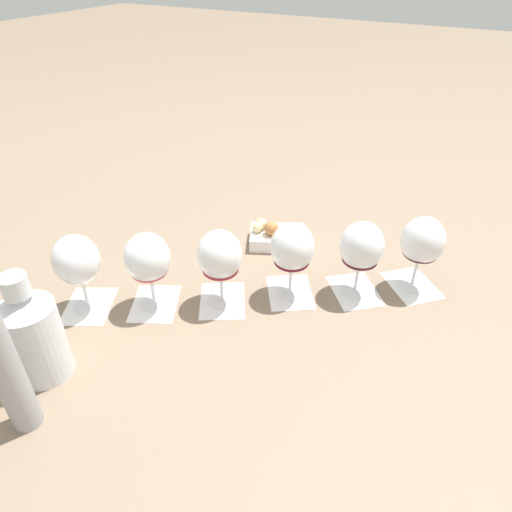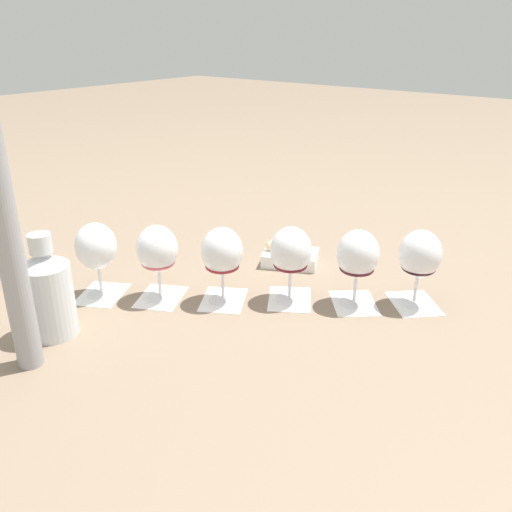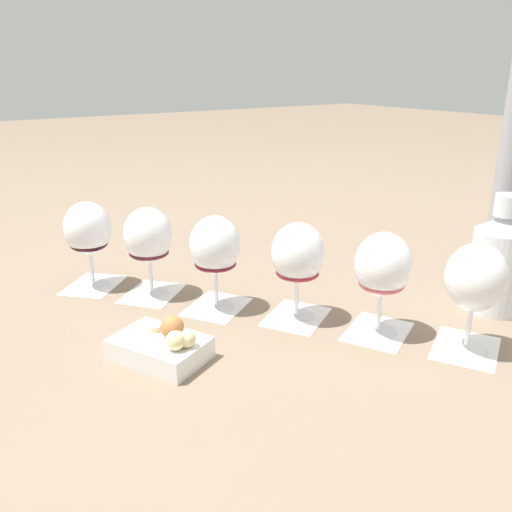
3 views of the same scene
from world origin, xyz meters
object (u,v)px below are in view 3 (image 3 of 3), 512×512
(wine_glass_5, at_px, (88,232))
(snack_dish, at_px, (163,346))
(wine_glass_1, at_px, (383,269))
(wine_glass_0, at_px, (475,282))
(wine_glass_3, at_px, (215,249))
(wine_glass_4, at_px, (148,238))
(wine_glass_2, at_px, (298,256))
(ceramic_vase, at_px, (499,262))

(wine_glass_5, height_order, snack_dish, wine_glass_5)
(wine_glass_1, bearing_deg, wine_glass_0, -147.98)
(wine_glass_5, bearing_deg, wine_glass_0, -145.56)
(wine_glass_0, relative_size, wine_glass_5, 1.00)
(wine_glass_3, distance_m, wine_glass_4, 0.14)
(wine_glass_2, xyz_separation_m, wine_glass_5, (0.34, 0.25, -0.00))
(wine_glass_1, xyz_separation_m, snack_dish, (0.12, 0.33, -0.09))
(wine_glass_4, distance_m, ceramic_vase, 0.63)
(ceramic_vase, height_order, snack_dish, ceramic_vase)
(wine_glass_4, relative_size, ceramic_vase, 0.80)
(snack_dish, bearing_deg, wine_glass_1, -109.82)
(wine_glass_2, relative_size, wine_glass_3, 1.00)
(wine_glass_3, relative_size, wine_glass_5, 1.00)
(wine_glass_1, bearing_deg, wine_glass_3, 36.20)
(wine_glass_4, relative_size, wine_glass_5, 1.00)
(wine_glass_0, height_order, wine_glass_2, same)
(wine_glass_2, distance_m, wine_glass_3, 0.15)
(wine_glass_0, bearing_deg, wine_glass_4, 33.83)
(wine_glass_0, relative_size, wine_glass_4, 1.00)
(wine_glass_0, relative_size, wine_glass_2, 1.00)
(wine_glass_0, height_order, snack_dish, wine_glass_0)
(wine_glass_0, xyz_separation_m, wine_glass_1, (0.12, 0.07, 0.00))
(wine_glass_3, height_order, wine_glass_5, same)
(ceramic_vase, bearing_deg, wine_glass_1, 77.43)
(wine_glass_1, distance_m, wine_glass_5, 0.56)
(wine_glass_4, bearing_deg, wine_glass_3, -149.26)
(ceramic_vase, bearing_deg, wine_glass_3, 54.84)
(wine_glass_4, relative_size, snack_dish, 1.04)
(wine_glass_3, distance_m, ceramic_vase, 0.50)
(wine_glass_0, bearing_deg, wine_glass_3, 34.86)
(wine_glass_3, height_order, snack_dish, wine_glass_3)
(wine_glass_0, xyz_separation_m, wine_glass_3, (0.35, 0.24, 0.00))
(wine_glass_0, bearing_deg, wine_glass_1, 32.02)
(wine_glass_0, bearing_deg, wine_glass_2, 32.40)
(wine_glass_3, xyz_separation_m, wine_glass_5, (0.23, 0.15, -0.00))
(wine_glass_4, distance_m, snack_dish, 0.27)
(wine_glass_0, height_order, wine_glass_3, same)
(wine_glass_1, height_order, wine_glass_3, same)
(wine_glass_3, xyz_separation_m, wine_glass_4, (0.12, 0.07, 0.00))
(ceramic_vase, xyz_separation_m, snack_dish, (0.17, 0.56, -0.07))
(wine_glass_2, xyz_separation_m, ceramic_vase, (-0.17, -0.31, -0.02))
(ceramic_vase, bearing_deg, wine_glass_0, 111.49)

